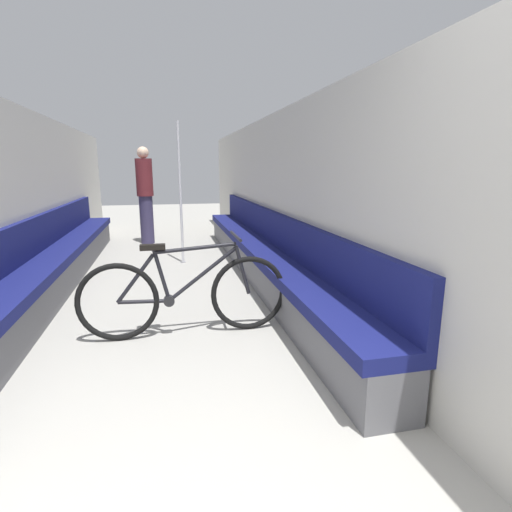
# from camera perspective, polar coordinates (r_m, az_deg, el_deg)

# --- Properties ---
(wall_left) EXTENTS (0.10, 10.94, 2.06)m
(wall_left) POSITION_cam_1_polar(r_m,az_deg,el_deg) (4.95, -31.00, 6.49)
(wall_left) COLOR beige
(wall_left) RESTS_ON ground
(wall_right) EXTENTS (0.10, 10.94, 2.06)m
(wall_right) POSITION_cam_1_polar(r_m,az_deg,el_deg) (4.92, 3.98, 8.21)
(wall_right) COLOR beige
(wall_right) RESTS_ON ground
(bench_seat_row_left) EXTENTS (0.43, 6.45, 0.86)m
(bench_seat_row_left) POSITION_cam_1_polar(r_m,az_deg,el_deg) (5.19, -26.89, -1.16)
(bench_seat_row_left) COLOR #5B5B60
(bench_seat_row_left) RESTS_ON ground
(bench_seat_row_right) EXTENTS (0.43, 6.45, 0.86)m
(bench_seat_row_right) POSITION_cam_1_polar(r_m,az_deg,el_deg) (5.16, 0.65, 0.16)
(bench_seat_row_right) COLOR #5B5B60
(bench_seat_row_right) RESTS_ON ground
(bicycle) EXTENTS (1.74, 0.46, 0.85)m
(bicycle) POSITION_cam_1_polar(r_m,az_deg,el_deg) (3.41, -10.10, -5.48)
(bicycle) COLOR black
(bicycle) RESTS_ON ground
(grab_pole_near) EXTENTS (0.08, 0.08, 2.04)m
(grab_pole_near) POSITION_cam_1_polar(r_m,az_deg,el_deg) (5.96, -10.73, 8.41)
(grab_pole_near) COLOR gray
(grab_pole_near) RESTS_ON ground
(passenger_standing) EXTENTS (0.30, 0.30, 1.76)m
(passenger_standing) POSITION_cam_1_polar(r_m,az_deg,el_deg) (7.70, -15.54, 8.50)
(passenger_standing) COLOR #332D4C
(passenger_standing) RESTS_ON ground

